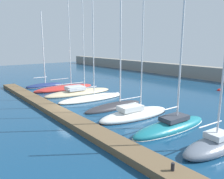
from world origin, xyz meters
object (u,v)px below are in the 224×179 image
at_px(sailboat_teal_seventh, 171,126).
at_px(sailboat_navy_nearest, 45,85).
at_px(sailboat_white_sixth, 135,114).
at_px(mooring_buoy_red, 219,91).
at_px(sailboat_slate_eighth, 215,145).
at_px(dock_bollard, 173,167).
at_px(sailboat_red_second, 64,88).
at_px(sailboat_ivory_fourth, 92,97).
at_px(sailboat_sand_third, 79,92).
at_px(sailboat_charcoal_fifth, 114,105).

bearing_deg(sailboat_teal_seventh, sailboat_navy_nearest, 96.09).
bearing_deg(sailboat_white_sixth, mooring_buoy_red, 7.90).
bearing_deg(sailboat_slate_eighth, dock_bollard, -171.28).
bearing_deg(sailboat_red_second, sailboat_navy_nearest, 111.39).
bearing_deg(sailboat_ivory_fourth, sailboat_sand_third, 89.68).
relative_size(sailboat_white_sixth, sailboat_slate_eighth, 1.35).
distance_m(sailboat_red_second, sailboat_sand_third, 4.19).
bearing_deg(sailboat_charcoal_fifth, sailboat_ivory_fourth, 89.02).
distance_m(sailboat_navy_nearest, sailboat_slate_eighth, 30.14).
bearing_deg(sailboat_sand_third, sailboat_slate_eighth, -88.97).
relative_size(sailboat_red_second, sailboat_sand_third, 1.30).
distance_m(sailboat_navy_nearest, sailboat_charcoal_fifth, 17.80).
bearing_deg(sailboat_sand_third, sailboat_white_sixth, -88.95).
height_order(sailboat_charcoal_fifth, dock_bollard, sailboat_charcoal_fifth).
height_order(sailboat_ivory_fourth, mooring_buoy_red, sailboat_ivory_fourth).
bearing_deg(sailboat_sand_third, sailboat_ivory_fourth, -89.49).
xyz_separation_m(sailboat_ivory_fourth, sailboat_teal_seventh, (13.10, -0.43, 0.05)).
height_order(sailboat_red_second, mooring_buoy_red, sailboat_red_second).
distance_m(sailboat_sand_third, sailboat_teal_seventh, 17.21).
bearing_deg(sailboat_white_sixth, sailboat_navy_nearest, 97.84).
bearing_deg(sailboat_sand_third, sailboat_navy_nearest, 106.54).
bearing_deg(sailboat_charcoal_fifth, dock_bollard, -114.98).
height_order(sailboat_red_second, sailboat_ivory_fourth, sailboat_red_second).
xyz_separation_m(sailboat_sand_third, sailboat_slate_eighth, (21.47, -1.56, 0.18)).
xyz_separation_m(sailboat_white_sixth, dock_bollard, (8.85, -5.82, 0.48)).
distance_m(sailboat_teal_seventh, dock_bollard, 7.52).
xyz_separation_m(sailboat_charcoal_fifth, sailboat_teal_seventh, (8.11, -0.23, -0.01)).
xyz_separation_m(sailboat_red_second, mooring_buoy_red, (16.29, 18.80, -0.26)).
bearing_deg(dock_bollard, sailboat_teal_seventh, 127.04).
bearing_deg(sailboat_teal_seventh, sailboat_white_sixth, 96.20).
bearing_deg(sailboat_white_sixth, sailboat_charcoal_fifth, 89.60).
distance_m(sailboat_sand_third, sailboat_white_sixth, 12.90).
height_order(sailboat_navy_nearest, mooring_buoy_red, sailboat_navy_nearest).
xyz_separation_m(sailboat_white_sixth, sailboat_teal_seventh, (4.33, 0.17, 0.02)).
bearing_deg(sailboat_ivory_fourth, sailboat_navy_nearest, 100.65).
relative_size(sailboat_navy_nearest, dock_bollard, 29.14).
distance_m(sailboat_charcoal_fifth, dock_bollard, 14.09).
xyz_separation_m(sailboat_navy_nearest, mooring_buoy_red, (20.78, 20.33, -0.31)).
relative_size(sailboat_white_sixth, sailboat_teal_seventh, 1.04).
bearing_deg(sailboat_ivory_fourth, sailboat_slate_eighth, -89.67).
distance_m(sailboat_ivory_fourth, dock_bollard, 18.77).
bearing_deg(mooring_buoy_red, sailboat_navy_nearest, -135.63).
relative_size(sailboat_charcoal_fifth, mooring_buoy_red, 26.41).
relative_size(sailboat_white_sixth, dock_bollard, 31.08).
bearing_deg(sailboat_charcoal_fifth, sailboat_red_second, 89.88).
relative_size(sailboat_red_second, mooring_buoy_red, 32.71).
xyz_separation_m(sailboat_ivory_fourth, dock_bollard, (17.63, -6.42, 0.50)).
xyz_separation_m(sailboat_red_second, sailboat_white_sixth, (17.04, -0.72, 0.01)).
bearing_deg(sailboat_charcoal_fifth, sailboat_teal_seventh, -90.39).
xyz_separation_m(sailboat_slate_eighth, dock_bollard, (0.25, -5.19, 0.37)).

